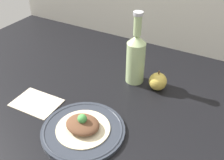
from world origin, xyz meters
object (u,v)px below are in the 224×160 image
cider_bottle (136,57)px  apple (158,81)px  plate (83,130)px  plated_food (83,125)px

cider_bottle → apple: size_ratio=3.49×
plate → cider_bottle: (2.05, 34.34, 10.49)cm
plate → apple: 35.76cm
plated_food → apple: (12.34, 33.45, 0.64)cm
plate → apple: (12.34, 33.45, 2.75)cm
plated_food → apple: bearing=69.8°
cider_bottle → apple: (10.29, -0.88, -7.73)cm
apple → cider_bottle: bearing=175.1°
plated_food → cider_bottle: 35.40cm
plate → plated_food: size_ratio=1.55×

